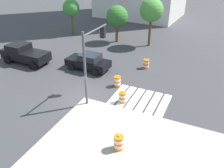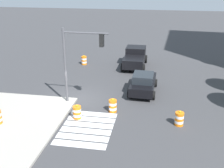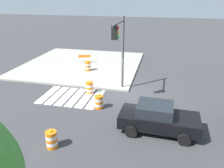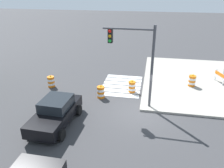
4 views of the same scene
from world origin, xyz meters
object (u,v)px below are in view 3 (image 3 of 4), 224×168
Objects in this scene: traffic_barrel_crosswalk_end at (52,139)px; traffic_barrel_median_near at (99,102)px; construction_barricade at (85,57)px; traffic_light_pole at (120,43)px; sports_car at (158,118)px; traffic_barrel_on_sidewalk at (88,66)px; traffic_barrel_median_far at (89,88)px.

traffic_barrel_median_near is at bearing -104.21° from traffic_barrel_crosswalk_end.
construction_barricade is (3.18, -13.96, 0.27)m from traffic_barrel_crosswalk_end.
construction_barricade is 9.27m from traffic_light_pole.
construction_barricade is (8.22, -11.32, -0.09)m from sports_car.
traffic_light_pole reaches higher than traffic_barrel_on_sidewalk.
traffic_barrel_on_sidewalk reaches higher than construction_barricade.
construction_barricade is (2.94, -7.27, 0.27)m from traffic_barrel_median_far.
construction_barricade is at bearing -65.46° from traffic_barrel_median_near.
sports_car is at bearing 128.55° from traffic_barrel_on_sidewalk.
sports_car is 4.28× the size of traffic_barrel_crosswalk_end.
traffic_barrel_crosswalk_end is 4.65m from traffic_barrel_median_near.
traffic_barrel_on_sidewalk reaches higher than traffic_barrel_median_far.
traffic_barrel_on_sidewalk is 0.19× the size of traffic_light_pole.
sports_car reaches higher than traffic_barrel_crosswalk_end.
construction_barricade is at bearing -54.04° from sports_car.
traffic_barrel_on_sidewalk reaches higher than traffic_barrel_crosswalk_end.
traffic_barrel_median_near is at bearing 70.23° from traffic_light_pole.
traffic_barrel_crosswalk_end is 8.06m from traffic_light_pole.
traffic_barrel_median_near is 10.40m from construction_barricade.
traffic_barrel_median_far is at bearing -37.54° from sports_car.
traffic_barrel_median_far is at bearing 7.42° from traffic_light_pole.
sports_car is 6.67m from traffic_barrel_median_far.
traffic_barrel_on_sidewalk is at bearing -69.89° from traffic_barrel_median_far.
traffic_barrel_median_near is 1.00× the size of traffic_barrel_median_far.
traffic_barrel_median_near is at bearing 122.22° from traffic_barrel_median_far.
traffic_light_pole is at bearing -172.58° from traffic_barrel_median_far.
traffic_barrel_crosswalk_end is 1.00× the size of traffic_barrel_median_far.
construction_barricade is (1.20, -2.52, 0.12)m from traffic_barrel_on_sidewalk.
traffic_barrel_on_sidewalk is (1.98, -11.44, 0.15)m from traffic_barrel_crosswalk_end.
sports_car is at bearing 125.96° from construction_barricade.
traffic_barrel_median_far is 7.84m from construction_barricade.
traffic_barrel_on_sidewalk is (7.02, -8.81, -0.21)m from sports_car.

